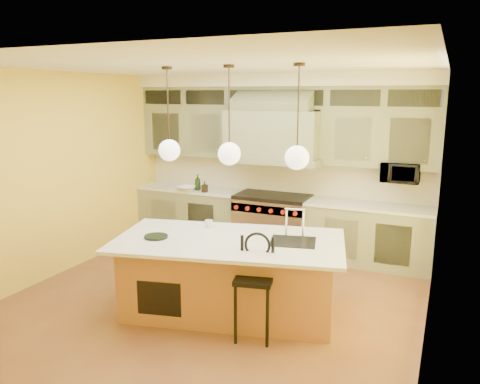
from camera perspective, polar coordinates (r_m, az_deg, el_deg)
The scene contains 18 objects.
floor at distance 6.13m, azimuth -3.26°, elevation -13.11°, with size 5.00×5.00×0.00m, color brown.
ceiling at distance 5.56m, azimuth -3.63°, elevation 15.10°, with size 5.00×5.00×0.00m, color white.
wall_back at distance 7.93m, azimuth 4.99°, elevation 3.62°, with size 5.00×5.00×0.00m, color yellow.
wall_front at distance 3.72m, azimuth -21.76°, elevation -6.83°, with size 5.00×5.00×0.00m, color yellow.
wall_left at distance 7.16m, azimuth -21.46°, elevation 1.94°, with size 5.00×5.00×0.00m, color yellow.
wall_right at distance 5.04m, azimuth 22.63°, elevation -2.08°, with size 5.00×5.00×0.00m, color yellow.
back_cabinetry at distance 7.69m, azimuth 4.32°, elevation 3.22°, with size 5.00×0.77×2.90m.
range at distance 7.80m, azimuth 3.99°, elevation -3.74°, with size 1.20×0.74×0.96m.
kitchen_island at distance 5.68m, azimuth -1.20°, elevation -9.97°, with size 2.90×1.97×1.35m.
counter_stool at distance 5.06m, azimuth 1.83°, elevation -10.69°, with size 0.47×0.47×1.14m.
microwave at distance 7.28m, azimuth 18.96°, elevation 2.27°, with size 0.54×0.37×0.30m, color black.
oil_bottle_a at distance 8.15m, azimuth -5.18°, elevation 1.19°, with size 0.11×0.11×0.28m, color black.
oil_bottle_b at distance 7.97m, azimuth -4.34°, elevation 0.64°, with size 0.08×0.09×0.19m, color black.
fruit_bowl at distance 8.14m, azimuth -6.59°, elevation 0.43°, with size 0.31×0.31×0.08m, color white.
cup at distance 5.96m, azimuth -3.83°, elevation -3.90°, with size 0.10×0.10×0.10m, color silver.
pendant_left at distance 5.70m, azimuth -8.62°, elevation 5.35°, with size 0.26×0.26×1.11m.
pendant_center at distance 5.32m, azimuth -1.32°, elevation 5.00°, with size 0.26×0.26×1.11m.
pendant_right at distance 5.02m, azimuth 6.97°, elevation 4.51°, with size 0.26×0.26×1.11m.
Camera 1 is at (2.59, -4.91, 2.59)m, focal length 35.00 mm.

